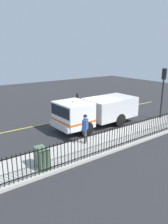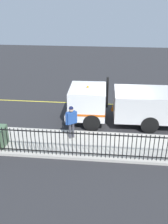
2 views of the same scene
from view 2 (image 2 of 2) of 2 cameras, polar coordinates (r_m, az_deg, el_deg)
The scene contains 8 objects.
ground_plane at distance 15.01m, azimuth 8.44°, elevation -2.48°, with size 49.26×49.26×0.00m, color #2B2B2D.
sidewalk_slab at distance 12.66m, azimuth 8.84°, elevation -7.71°, with size 2.54×22.39×0.13m, color #B7B2A8.
lane_marking at distance 17.52m, azimuth 8.16°, elevation 1.65°, with size 0.12×20.15×0.01m, color yellow.
work_truck at distance 14.57m, azimuth 8.00°, elevation 2.12°, with size 2.55×6.57×2.42m.
worker_standing at distance 12.63m, azimuth -2.88°, elevation -1.55°, with size 0.47×0.54×1.76m.
iron_fence at distance 11.35m, azimuth 9.28°, elevation -7.64°, with size 0.04×19.07×1.27m.
utility_cabinet at distance 12.90m, azimuth -18.25°, elevation -5.24°, with size 0.78×0.46×0.98m, color #4C6B4C.
traffic_cone at distance 16.50m, azimuth 6.99°, elevation 1.60°, with size 0.51×0.51×0.73m, color orange.
Camera 2 is at (13.37, -0.83, 6.79)m, focal length 40.56 mm.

